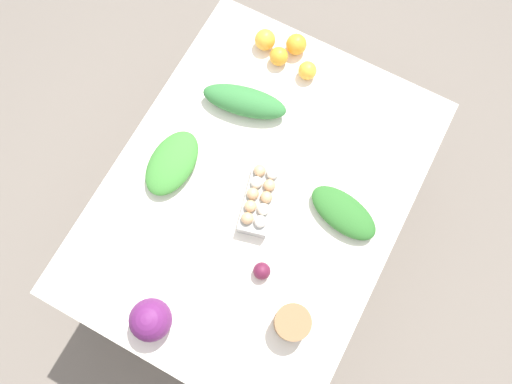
# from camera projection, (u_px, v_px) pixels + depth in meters

# --- Properties ---
(ground_plane) EXTENTS (8.00, 8.00, 0.00)m
(ground_plane) POSITION_uv_depth(u_px,v_px,m) (256.00, 234.00, 2.57)
(ground_plane) COLOR #70665B
(dining_table) EXTENTS (1.39, 1.06, 0.75)m
(dining_table) POSITION_uv_depth(u_px,v_px,m) (256.00, 200.00, 1.93)
(dining_table) COLOR silver
(dining_table) RESTS_ON ground_plane
(cabbage_purple) EXTENTS (0.14, 0.14, 0.14)m
(cabbage_purple) POSITION_uv_depth(u_px,v_px,m) (151.00, 320.00, 1.65)
(cabbage_purple) COLOR #601E5B
(cabbage_purple) RESTS_ON dining_table
(egg_carton) EXTENTS (0.29, 0.17, 0.09)m
(egg_carton) POSITION_uv_depth(u_px,v_px,m) (260.00, 198.00, 1.80)
(egg_carton) COLOR #A8A8A3
(egg_carton) RESTS_ON dining_table
(paper_bag) EXTENTS (0.12, 0.12, 0.11)m
(paper_bag) POSITION_uv_depth(u_px,v_px,m) (292.00, 323.00, 1.67)
(paper_bag) COLOR olive
(paper_bag) RESTS_ON dining_table
(greens_bunch_chard) EXTENTS (0.19, 0.29, 0.07)m
(greens_bunch_chard) POSITION_uv_depth(u_px,v_px,m) (343.00, 213.00, 1.79)
(greens_bunch_chard) COLOR #2D6B28
(greens_bunch_chard) RESTS_ON dining_table
(greens_bunch_kale) EXTENTS (0.27, 0.17, 0.07)m
(greens_bunch_kale) POSITION_uv_depth(u_px,v_px,m) (172.00, 163.00, 1.84)
(greens_bunch_kale) COLOR #3D8433
(greens_bunch_kale) RESTS_ON dining_table
(greens_bunch_scallion) EXTENTS (0.18, 0.35, 0.09)m
(greens_bunch_scallion) POSITION_uv_depth(u_px,v_px,m) (245.00, 101.00, 1.90)
(greens_bunch_scallion) COLOR #337538
(greens_bunch_scallion) RESTS_ON dining_table
(beet_root) EXTENTS (0.06, 0.06, 0.06)m
(beet_root) POSITION_uv_depth(u_px,v_px,m) (262.00, 271.00, 1.74)
(beet_root) COLOR #5B1933
(beet_root) RESTS_ON dining_table
(orange_0) EXTENTS (0.08, 0.08, 0.08)m
(orange_0) POSITION_uv_depth(u_px,v_px,m) (265.00, 40.00, 1.98)
(orange_0) COLOR #F9A833
(orange_0) RESTS_ON dining_table
(orange_1) EXTENTS (0.07, 0.07, 0.07)m
(orange_1) POSITION_uv_depth(u_px,v_px,m) (307.00, 71.00, 1.95)
(orange_1) COLOR #F9A833
(orange_1) RESTS_ON dining_table
(orange_2) EXTENTS (0.07, 0.07, 0.07)m
(orange_2) POSITION_uv_depth(u_px,v_px,m) (279.00, 56.00, 1.97)
(orange_2) COLOR orange
(orange_2) RESTS_ON dining_table
(orange_3) EXTENTS (0.08, 0.08, 0.08)m
(orange_3) POSITION_uv_depth(u_px,v_px,m) (296.00, 44.00, 1.98)
(orange_3) COLOR orange
(orange_3) RESTS_ON dining_table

